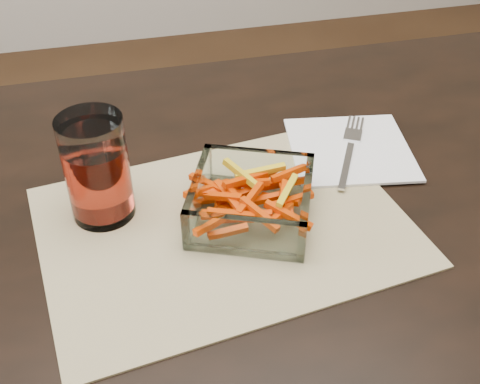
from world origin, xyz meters
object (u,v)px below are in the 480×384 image
dining_table (270,267)px  fork (350,148)px  glass_bowl (251,203)px  tumbler (97,172)px

dining_table → fork: (0.15, 0.12, 0.10)m
glass_bowl → dining_table: bearing=-17.1°
tumbler → dining_table: bearing=-17.1°
glass_bowl → fork: 0.21m
glass_bowl → tumbler: 0.19m
dining_table → glass_bowl: glass_bowl is taller
dining_table → glass_bowl: bearing=162.9°
tumbler → fork: size_ratio=0.80×
tumbler → fork: bearing=8.2°
dining_table → glass_bowl: (-0.03, 0.01, 0.11)m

